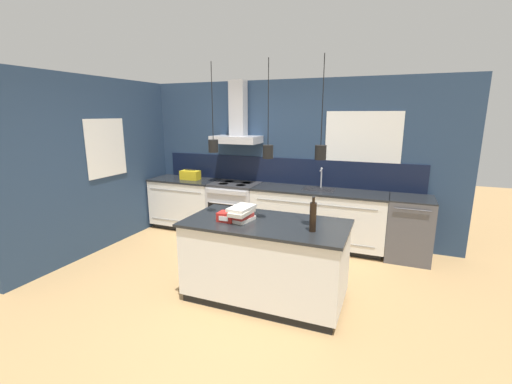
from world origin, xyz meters
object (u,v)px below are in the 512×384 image
Objects in this scene: bottle_on_island at (313,216)px; book_stack at (241,214)px; dishwasher at (409,228)px; oven_range at (235,209)px; red_supply_box at (227,217)px; yellow_toolbox at (190,175)px.

bottle_on_island is 0.81m from book_stack.
dishwasher is at bearing 62.64° from bottle_on_island.
red_supply_box is at bearing -67.00° from oven_range.
book_stack is at bearing 23.68° from red_supply_box.
bottle_on_island is at bearing -3.22° from book_stack.
book_stack is at bearing 176.78° from bottle_on_island.
dishwasher is 2.24m from bottle_on_island.
oven_range is at bearing 132.81° from bottle_on_island.
book_stack is 0.17m from red_supply_box.
bottle_on_island is at bearing -117.36° from dishwasher.
bottle_on_island reaches higher than oven_range.
book_stack is at bearing -62.56° from oven_range.
yellow_toolbox is (-1.70, 1.94, 0.03)m from red_supply_box.
bottle_on_island is 1.06× the size of yellow_toolbox.
oven_range and dishwasher have the same top height.
oven_range is 2.68m from bottle_on_island.
yellow_toolbox is at bearing 134.66° from book_stack.
bottle_on_island is 1.97× the size of red_supply_box.
book_stack reaches higher than red_supply_box.
red_supply_box is at bearing -156.32° from book_stack.
yellow_toolbox is (-3.64, 0.00, 0.54)m from dishwasher.
bottle_on_island is at bearing 1.22° from red_supply_box.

